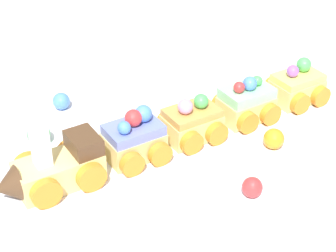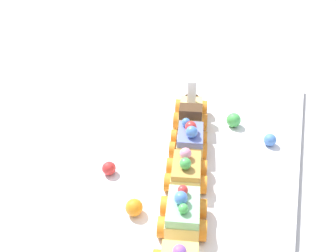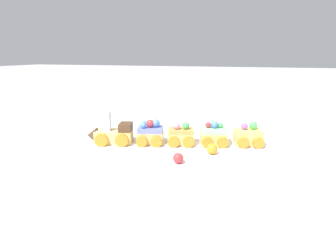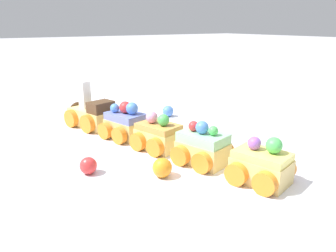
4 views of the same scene
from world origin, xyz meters
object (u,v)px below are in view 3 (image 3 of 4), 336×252
cake_car_caramel (181,136)px  cake_car_lemon (248,137)px  gumball_blue (145,124)px  gumball_green (124,129)px  cake_train_locomotive (111,135)px  gumball_orange (212,149)px  cake_car_mint (214,136)px  gumball_red (178,158)px  cake_car_blueberry (150,135)px

cake_car_caramel → cake_car_lemon: cake_car_lemon is taller
gumball_blue → gumball_green: (0.04, 0.08, 0.00)m
cake_train_locomotive → gumball_orange: size_ratio=4.91×
cake_train_locomotive → cake_car_mint: size_ratio=1.58×
cake_car_caramel → cake_train_locomotive: bearing=-0.0°
cake_train_locomotive → gumball_blue: cake_train_locomotive is taller
gumball_red → gumball_blue: bearing=-54.8°
cake_car_caramel → gumball_orange: 0.11m
gumball_red → cake_train_locomotive: bearing=-21.5°
cake_train_locomotive → cake_car_lemon: 0.38m
cake_train_locomotive → cake_car_caramel: 0.19m
cake_car_caramel → gumball_orange: (-0.09, 0.05, -0.01)m
cake_car_lemon → gumball_blue: 0.34m
cake_car_mint → cake_car_lemon: 0.09m
cake_car_blueberry → cake_car_lemon: size_ratio=1.00×
cake_car_lemon → gumball_red: (0.15, 0.18, -0.01)m
cake_car_mint → gumball_blue: (0.24, -0.10, -0.01)m
cake_train_locomotive → gumball_red: (-0.21, 0.08, -0.01)m
cake_train_locomotive → gumball_red: size_ratio=5.49×
cake_car_blueberry → gumball_orange: (-0.17, 0.03, -0.01)m
cake_car_caramel → gumball_blue: 0.20m
cake_train_locomotive → cake_car_mint: bearing=180.0°
gumball_red → gumball_orange: bearing=-129.7°
gumball_orange → gumball_green: gumball_green is taller
cake_train_locomotive → cake_car_lemon: bearing=-180.0°
cake_car_mint → gumball_orange: (-0.01, 0.08, -0.01)m
cake_car_mint → gumball_green: size_ratio=2.78×
cake_car_blueberry → gumball_green: cake_car_blueberry is taller
cake_car_lemon → gumball_orange: (0.08, 0.10, -0.01)m
gumball_green → cake_car_caramel: bearing=167.2°
gumball_blue → gumball_orange: 0.30m
cake_train_locomotive → gumball_blue: (-0.03, -0.17, -0.01)m
cake_car_caramel → gumball_blue: (0.15, -0.12, -0.01)m
cake_car_blueberry → cake_car_lemon: 0.27m
cake_car_lemon → gumball_orange: cake_car_lemon is taller
cake_car_mint → gumball_green: cake_car_mint is taller
cake_car_mint → gumball_red: cake_car_mint is taller
cake_train_locomotive → cake_car_caramel: size_ratio=1.58×
cake_car_blueberry → cake_car_mint: (-0.17, -0.04, -0.00)m
cake_train_locomotive → cake_car_mint: (-0.27, -0.07, 0.00)m
gumball_red → gumball_green: size_ratio=0.80×
cake_car_blueberry → gumball_red: cake_car_blueberry is taller
cake_car_caramel → cake_car_mint: 0.09m
cake_car_caramel → gumball_orange: bearing=135.6°
gumball_green → cake_train_locomotive: bearing=94.3°
gumball_orange → cake_train_locomotive: bearing=-1.0°
cake_car_blueberry → gumball_blue: bearing=-78.2°
cake_car_caramel → gumball_green: size_ratio=2.78×
cake_car_lemon → gumball_red: 0.23m
cake_car_blueberry → cake_car_caramel: (-0.08, -0.02, -0.00)m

